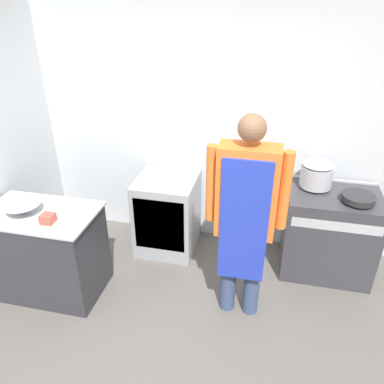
{
  "coord_description": "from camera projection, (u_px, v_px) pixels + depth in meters",
  "views": [
    {
      "loc": [
        0.69,
        -1.83,
        2.6
      ],
      "look_at": [
        0.04,
        1.04,
        1.01
      ],
      "focal_mm": 35.0,
      "sensor_mm": 36.0,
      "label": 1
    }
  ],
  "objects": [
    {
      "name": "prep_counter",
      "position": [
        47.0,
        252.0,
        3.51
      ],
      "size": [
        1.02,
        0.63,
        0.87
      ],
      "color": "#2D2D33",
      "rests_on": "ground_plane"
    },
    {
      "name": "wall_back",
      "position": [
        207.0,
        125.0,
        3.94
      ],
      "size": [
        8.0,
        0.05,
        2.7
      ],
      "color": "silver",
      "rests_on": "ground_plane"
    },
    {
      "name": "ground_plane",
      "position": [
        158.0,
        366.0,
        2.94
      ],
      "size": [
        14.0,
        14.0,
        0.0
      ],
      "primitive_type": "plane",
      "color": "#5B5651"
    },
    {
      "name": "person_cook",
      "position": [
        245.0,
        211.0,
        2.97
      ],
      "size": [
        0.65,
        0.24,
        1.85
      ],
      "color": "#38476B",
      "rests_on": "ground_plane"
    },
    {
      "name": "saute_pan",
      "position": [
        358.0,
        198.0,
        3.41
      ],
      "size": [
        0.3,
        0.3,
        0.06
      ],
      "color": "#262628",
      "rests_on": "stove"
    },
    {
      "name": "stove",
      "position": [
        328.0,
        233.0,
        3.77
      ],
      "size": [
        0.87,
        0.63,
        0.9
      ],
      "color": "#38383D",
      "rests_on": "ground_plane"
    },
    {
      "name": "fridge_unit",
      "position": [
        167.0,
        214.0,
        4.13
      ],
      "size": [
        0.63,
        0.63,
        0.85
      ],
      "color": "#93999E",
      "rests_on": "ground_plane"
    },
    {
      "name": "stock_pot",
      "position": [
        317.0,
        174.0,
        3.63
      ],
      "size": [
        0.31,
        0.31,
        0.26
      ],
      "color": "#B2B5BC",
      "rests_on": "stove"
    },
    {
      "name": "mixing_bowl",
      "position": [
        22.0,
        209.0,
        3.28
      ],
      "size": [
        0.32,
        0.32,
        0.09
      ],
      "color": "#B2B5BC",
      "rests_on": "prep_counter"
    },
    {
      "name": "plastic_tub",
      "position": [
        48.0,
        219.0,
        3.15
      ],
      "size": [
        0.11,
        0.11,
        0.08
      ],
      "color": "#B24C3F",
      "rests_on": "prep_counter"
    }
  ]
}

